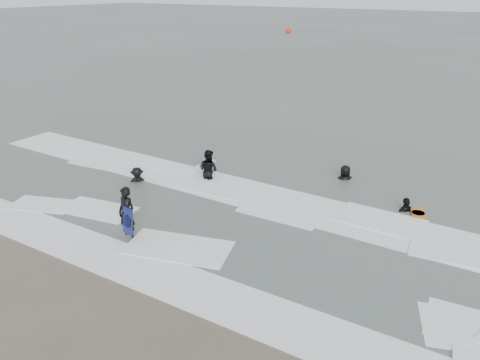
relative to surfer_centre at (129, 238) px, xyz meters
The scene contains 10 objects.
ground 2.05m from the surfer_centre, 19.18° to the right, with size 320.00×320.00×0.00m, color brown.
sea 79.35m from the surfer_centre, 88.60° to the left, with size 320.00×320.00×0.00m, color #47544C.
surfer_centre is the anchor object (origin of this frame).
surfer_wading 5.95m from the surfer_centre, 97.20° to the left, with size 0.95×0.74×1.96m, color black.
surfer_breaker 4.96m from the surfer_centre, 129.87° to the left, with size 1.03×0.59×1.60m, color black.
surfer_right_near 10.68m from the surfer_centre, 43.09° to the left, with size 1.01×0.42×1.73m, color black.
surfer_right_far 10.21m from the surfer_centre, 63.15° to the left, with size 0.90×0.58×1.84m, color black.
surf_foam 3.59m from the surfer_centre, 57.46° to the left, with size 30.03×9.06×0.09m.
bodyboards 5.09m from the surfer_centre, 60.36° to the left, with size 10.27×8.05×1.25m.
buoy 74.71m from the surfer_centre, 112.12° to the left, with size 1.00×1.00×1.65m.
Camera 1 is at (9.05, -9.53, 8.31)m, focal length 35.00 mm.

